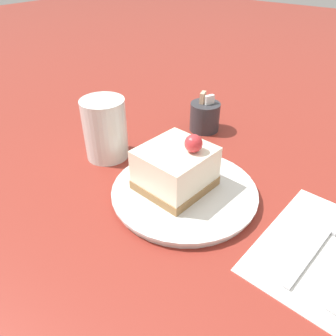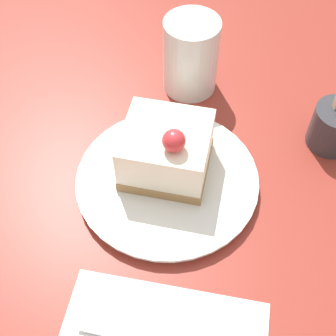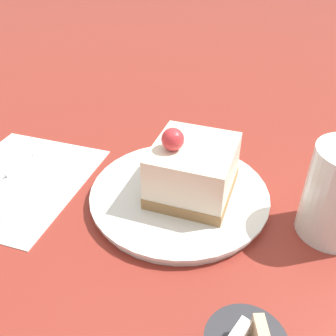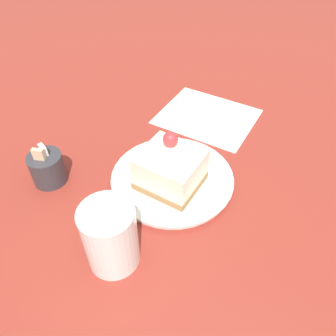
{
  "view_description": "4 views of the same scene",
  "coord_description": "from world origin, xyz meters",
  "px_view_note": "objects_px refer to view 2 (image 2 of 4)",
  "views": [
    {
      "loc": [
        0.22,
        -0.29,
        0.33
      ],
      "look_at": [
        -0.03,
        0.01,
        0.05
      ],
      "focal_mm": 35.0,
      "sensor_mm": 36.0,
      "label": 1
    },
    {
      "loc": [
        0.32,
        0.08,
        0.48
      ],
      "look_at": [
        0.01,
        0.03,
        0.05
      ],
      "focal_mm": 50.0,
      "sensor_mm": 36.0,
      "label": 2
    },
    {
      "loc": [
        -0.09,
        0.39,
        0.31
      ],
      "look_at": [
        0.0,
        0.05,
        0.06
      ],
      "focal_mm": 40.0,
      "sensor_mm": 36.0,
      "label": 3
    },
    {
      "loc": [
        -0.38,
        -0.15,
        0.44
      ],
      "look_at": [
        -0.02,
        0.03,
        0.05
      ],
      "focal_mm": 35.0,
      "sensor_mm": 36.0,
      "label": 4
    }
  ],
  "objects_px": {
    "plate": "(167,180)",
    "cake_slice": "(166,150)",
    "drinking_glass": "(191,56)",
    "sugar_bowl": "(334,126)"
  },
  "relations": [
    {
      "from": "plate",
      "to": "cake_slice",
      "type": "xyz_separation_m",
      "value": [
        -0.02,
        -0.0,
        0.04
      ]
    },
    {
      "from": "plate",
      "to": "drinking_glass",
      "type": "height_order",
      "value": "drinking_glass"
    },
    {
      "from": "cake_slice",
      "to": "sugar_bowl",
      "type": "height_order",
      "value": "cake_slice"
    },
    {
      "from": "cake_slice",
      "to": "drinking_glass",
      "type": "xyz_separation_m",
      "value": [
        -0.17,
        0.01,
        0.01
      ]
    },
    {
      "from": "cake_slice",
      "to": "sugar_bowl",
      "type": "xyz_separation_m",
      "value": [
        -0.08,
        0.21,
        -0.02
      ]
    },
    {
      "from": "plate",
      "to": "drinking_glass",
      "type": "relative_size",
      "value": 2.05
    },
    {
      "from": "cake_slice",
      "to": "plate",
      "type": "bearing_deg",
      "value": 16.66
    },
    {
      "from": "sugar_bowl",
      "to": "drinking_glass",
      "type": "relative_size",
      "value": 0.74
    },
    {
      "from": "cake_slice",
      "to": "drinking_glass",
      "type": "relative_size",
      "value": 1.0
    },
    {
      "from": "plate",
      "to": "sugar_bowl",
      "type": "relative_size",
      "value": 2.79
    }
  ]
}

